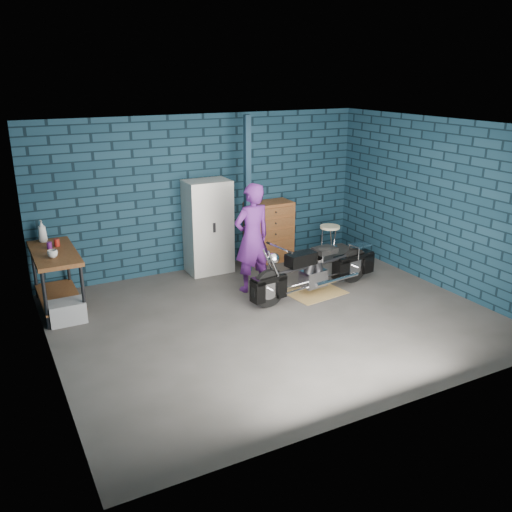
{
  "coord_description": "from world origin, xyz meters",
  "views": [
    {
      "loc": [
        -3.51,
        -6.16,
        3.37
      ],
      "look_at": [
        -0.15,
        0.3,
        0.88
      ],
      "focal_mm": 38.0,
      "sensor_mm": 36.0,
      "label": 1
    }
  ],
  "objects": [
    {
      "name": "room_walls",
      "position": [
        0.0,
        0.55,
        1.9
      ],
      "size": [
        6.02,
        5.01,
        2.71
      ],
      "color": "#102938",
      "rests_on": "ground"
    },
    {
      "name": "drip_mat",
      "position": [
        1.04,
        0.52,
        0.0
      ],
      "size": [
        0.96,
        0.77,
        0.01
      ],
      "primitive_type": "cube",
      "rotation": [
        0.0,
        0.0,
        0.13
      ],
      "color": "olive",
      "rests_on": "ground"
    },
    {
      "name": "ground",
      "position": [
        0.0,
        0.0,
        0.0
      ],
      "size": [
        6.0,
        6.0,
        0.0
      ],
      "primitive_type": "plane",
      "color": "#454341",
      "rests_on": "ground"
    },
    {
      "name": "mug_red",
      "position": [
        -2.6,
        1.98,
        0.97
      ],
      "size": [
        0.08,
        0.08,
        0.11
      ],
      "primitive_type": "cylinder",
      "rotation": [
        0.0,
        0.0,
        0.04
      ],
      "color": "maroon",
      "rests_on": "workbench"
    },
    {
      "name": "person",
      "position": [
        0.21,
        1.11,
        0.88
      ],
      "size": [
        0.68,
        0.49,
        1.75
      ],
      "primitive_type": "imported",
      "rotation": [
        0.0,
        0.0,
        3.26
      ],
      "color": "#541D6F",
      "rests_on": "ground"
    },
    {
      "name": "tool_chest",
      "position": [
        1.14,
        2.23,
        0.56
      ],
      "size": [
        0.84,
        0.47,
        1.12
      ],
      "primitive_type": "cube",
      "color": "brown",
      "rests_on": "ground"
    },
    {
      "name": "motorcycle",
      "position": [
        1.04,
        0.52,
        0.46
      ],
      "size": [
        2.13,
        0.83,
        0.92
      ],
      "primitive_type": null,
      "rotation": [
        0.0,
        0.0,
        0.13
      ],
      "color": "black",
      "rests_on": "ground"
    },
    {
      "name": "workbench",
      "position": [
        -2.68,
        1.75,
        0.46
      ],
      "size": [
        0.6,
        1.4,
        0.91
      ],
      "primitive_type": "cube",
      "color": "brown",
      "rests_on": "ground"
    },
    {
      "name": "locker",
      "position": [
        -0.07,
        2.23,
        0.81
      ],
      "size": [
        0.76,
        0.54,
        1.63
      ],
      "primitive_type": "cube",
      "color": "beige",
      "rests_on": "ground"
    },
    {
      "name": "storage_bin",
      "position": [
        -2.66,
        1.25,
        0.15
      ],
      "size": [
        0.49,
        0.35,
        0.31
      ],
      "primitive_type": "cube",
      "color": "gray",
      "rests_on": "ground"
    },
    {
      "name": "support_post",
      "position": [
        0.55,
        1.95,
        1.35
      ],
      "size": [
        0.1,
        0.1,
        2.7
      ],
      "primitive_type": "cube",
      "color": "#132A3C",
      "rests_on": "ground"
    },
    {
      "name": "cup_a",
      "position": [
        -2.73,
        1.47,
        0.96
      ],
      "size": [
        0.14,
        0.14,
        0.11
      ],
      "primitive_type": "imported",
      "rotation": [
        0.0,
        0.0,
        0.01
      ],
      "color": "beige",
      "rests_on": "workbench"
    },
    {
      "name": "bottle",
      "position": [
        -2.75,
        2.31,
        1.08
      ],
      "size": [
        0.14,
        0.14,
        0.34
      ],
      "primitive_type": "imported",
      "rotation": [
        0.0,
        0.0,
        0.12
      ],
      "color": "gray",
      "rests_on": "workbench"
    },
    {
      "name": "mug_purple",
      "position": [
        -2.71,
        1.91,
        0.96
      ],
      "size": [
        0.09,
        0.09,
        0.1
      ],
      "primitive_type": "cylinder",
      "rotation": [
        0.0,
        0.0,
        0.33
      ],
      "color": "#571966",
      "rests_on": "workbench"
    },
    {
      "name": "shop_stool",
      "position": [
        2.14,
        1.74,
        0.33
      ],
      "size": [
        0.44,
        0.44,
        0.67
      ],
      "primitive_type": null,
      "rotation": [
        0.0,
        0.0,
        0.23
      ],
      "color": "beige",
      "rests_on": "ground"
    }
  ]
}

